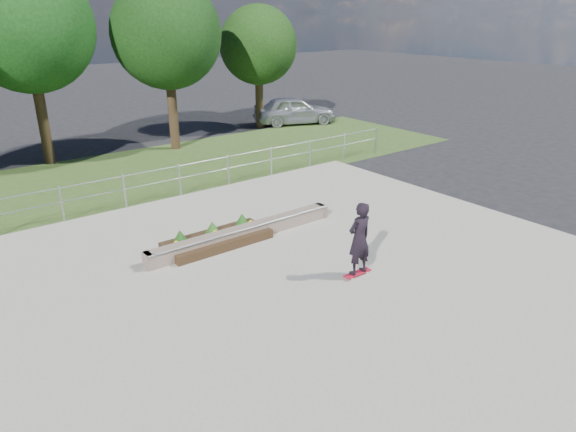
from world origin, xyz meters
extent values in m
plane|color=black|center=(0.00, 0.00, 0.00)|extent=(120.00, 120.00, 0.00)
cube|color=#30481D|center=(0.00, 11.00, 0.01)|extent=(30.00, 8.00, 0.02)
cube|color=gray|center=(0.00, 0.00, 0.03)|extent=(15.00, 15.00, 0.06)
cylinder|color=gray|center=(-4.00, 7.50, 0.60)|extent=(0.06, 0.06, 1.20)
cylinder|color=#969A9E|center=(-2.00, 7.50, 0.60)|extent=(0.06, 0.06, 1.20)
cylinder|color=gray|center=(0.00, 7.50, 0.60)|extent=(0.06, 0.06, 1.20)
cylinder|color=gray|center=(2.00, 7.50, 0.60)|extent=(0.06, 0.06, 1.20)
cylinder|color=#95999D|center=(4.00, 7.50, 0.60)|extent=(0.06, 0.06, 1.20)
cylinder|color=gray|center=(6.00, 7.50, 0.60)|extent=(0.06, 0.06, 1.20)
cylinder|color=#9C9FA4|center=(8.00, 7.50, 0.60)|extent=(0.06, 0.06, 1.20)
cylinder|color=#919499|center=(10.00, 7.50, 0.60)|extent=(0.06, 0.06, 1.20)
cylinder|color=#989BA0|center=(0.00, 7.50, 1.15)|extent=(20.00, 0.04, 0.04)
cylinder|color=gray|center=(0.00, 7.50, 0.70)|extent=(20.00, 0.04, 0.04)
cylinder|color=#2F2013|center=(-2.50, 15.00, 1.69)|extent=(0.44, 0.44, 3.38)
sphere|color=black|center=(-2.50, 15.00, 5.62)|extent=(5.25, 5.25, 5.25)
cylinder|color=black|center=(3.00, 14.00, 1.57)|extent=(0.44, 0.44, 3.15)
sphere|color=black|center=(3.00, 14.00, 5.25)|extent=(4.90, 4.90, 4.90)
cylinder|color=#362615|center=(9.00, 15.50, 1.35)|extent=(0.44, 0.44, 2.70)
sphere|color=black|center=(9.00, 15.50, 4.50)|extent=(4.20, 4.20, 4.20)
cube|color=#69584D|center=(-0.30, 2.90, 0.26)|extent=(6.00, 0.40, 0.40)
cylinder|color=#909398|center=(-0.30, 2.70, 0.46)|extent=(6.00, 0.06, 0.06)
cube|color=brown|center=(-3.20, 2.90, 0.26)|extent=(0.15, 0.42, 0.40)
cube|color=brown|center=(2.60, 2.90, 0.26)|extent=(0.15, 0.42, 0.40)
cube|color=black|center=(-1.08, 3.08, 0.18)|extent=(3.00, 1.20, 0.25)
sphere|color=gold|center=(-2.28, 3.18, 0.39)|extent=(0.14, 0.14, 0.14)
sphere|color=yellow|center=(-1.68, 2.98, 0.39)|extent=(0.14, 0.14, 0.14)
sphere|color=yellow|center=(-1.08, 3.18, 0.39)|extent=(0.14, 0.14, 0.14)
sphere|color=yellow|center=(-0.48, 2.98, 0.39)|extent=(0.14, 0.14, 0.14)
sphere|color=yellow|center=(0.12, 3.18, 0.39)|extent=(0.14, 0.14, 0.14)
cone|color=#143F12|center=(-2.08, 3.33, 0.49)|extent=(0.44, 0.44, 0.36)
cone|color=#1E4E16|center=(-1.08, 3.33, 0.49)|extent=(0.44, 0.44, 0.36)
cone|color=#174714|center=(-0.08, 3.33, 0.49)|extent=(0.44, 0.44, 0.36)
cylinder|color=white|center=(0.45, -0.74, 0.09)|extent=(0.05, 0.03, 0.05)
cylinder|color=white|center=(0.45, -0.56, 0.09)|extent=(0.05, 0.03, 0.05)
cylinder|color=silver|center=(0.97, -0.74, 0.09)|extent=(0.05, 0.03, 0.05)
cylinder|color=white|center=(0.97, -0.56, 0.09)|extent=(0.05, 0.03, 0.05)
cylinder|color=#949498|center=(0.45, -0.65, 0.11)|extent=(0.02, 0.18, 0.02)
cylinder|color=gray|center=(0.97, -0.65, 0.11)|extent=(0.02, 0.18, 0.02)
cube|color=#A31426|center=(0.71, -0.65, 0.13)|extent=(0.80, 0.21, 0.02)
imported|color=black|center=(0.71, -0.65, 1.07)|extent=(0.68, 0.45, 1.85)
imported|color=#A2A6AB|center=(11.21, 15.11, 0.81)|extent=(5.11, 3.51, 1.61)
camera|label=1|loc=(-7.55, -8.52, 6.14)|focal=32.00mm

